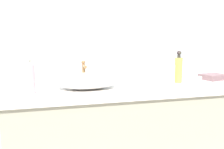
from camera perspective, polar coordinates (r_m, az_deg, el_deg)
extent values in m
cube|color=silver|center=(1.90, 0.06, 13.08)|extent=(6.00, 0.06, 2.60)
cube|color=gray|center=(1.76, 5.32, -16.62)|extent=(1.62, 0.55, 0.81)
cube|color=silver|center=(1.62, 5.52, -3.06)|extent=(1.66, 0.59, 0.03)
cube|color=#B2BCC6|center=(1.88, 2.57, 13.92)|extent=(1.53, 0.01, 0.97)
ellipsoid|color=white|center=(1.49, -6.01, -1.51)|extent=(0.40, 0.26, 0.10)
cylinder|color=brown|center=(1.65, -6.85, 0.10)|extent=(0.02, 0.02, 0.14)
cylinder|color=brown|center=(1.60, -6.67, 1.96)|extent=(0.02, 0.09, 0.02)
sphere|color=brown|center=(1.65, -6.97, 2.96)|extent=(0.03, 0.03, 0.03)
cylinder|color=#A59344|center=(1.75, 15.76, 1.02)|extent=(0.05, 0.05, 0.18)
cylinder|color=#322F29|center=(1.74, 15.88, 4.23)|extent=(0.02, 0.02, 0.02)
sphere|color=#332827|center=(1.74, 15.92, 5.05)|extent=(0.03, 0.03, 0.03)
cylinder|color=#332F23|center=(1.73, 16.10, 5.03)|extent=(0.01, 0.02, 0.01)
cylinder|color=pink|center=(1.41, -19.11, -1.06)|extent=(0.05, 0.05, 0.17)
cylinder|color=silver|center=(1.40, -19.29, 2.67)|extent=(0.02, 0.02, 0.02)
sphere|color=silver|center=(1.40, -19.34, 3.66)|extent=(0.03, 0.03, 0.03)
cylinder|color=silver|center=(1.39, -19.37, 3.62)|extent=(0.01, 0.02, 0.01)
cube|color=beige|center=(1.65, 11.61, -0.02)|extent=(0.17, 0.17, 0.14)
cone|color=white|center=(1.64, 11.70, 2.93)|extent=(0.07, 0.07, 0.04)
cylinder|color=silver|center=(1.84, 20.02, -1.05)|extent=(0.06, 0.06, 0.04)
cube|color=#6E5256|center=(1.99, 23.32, -0.52)|extent=(0.21, 0.18, 0.04)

